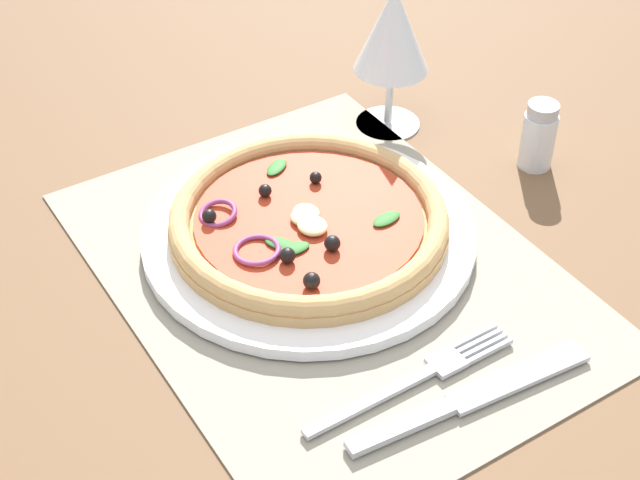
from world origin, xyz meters
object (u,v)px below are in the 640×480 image
Objects in this scene: wine_glass at (393,34)px; pepper_shaker at (538,136)px; fork at (421,375)px; knife at (474,396)px; pizza at (308,220)px; plate at (309,234)px.

wine_glass reaches higher than pepper_shaker.
fork is at bearing -57.85° from pepper_shaker.
fork is 0.90× the size of knife.
knife is at bearing -50.13° from pepper_shaker.
pepper_shaker is at bearing 44.62° from knife.
pizza is 1.31× the size of fork.
pepper_shaker is (-19.63, 23.50, 2.60)cm from knife.
wine_glass is (-29.05, 17.75, 9.44)cm from fork.
wine_glass is (-11.34, 16.37, 9.12)cm from plate.
knife is (3.65, 1.93, 0.03)cm from fork.
knife is 1.35× the size of wine_glass.
wine_glass is at bearing -149.57° from pepper_shaker.
pizza is at bearing -80.74° from plate.
fork is 1.21× the size of wine_glass.
pizza is 24.19cm from pepper_shaker.
pizza reaches higher than plate.
plate is 1.62cm from pizza.
fork is at bearing 122.69° from knife.
fork is at bearing -31.43° from wine_glass.
pepper_shaker is at bearing 31.83° from fork.
fork is 30.15cm from pepper_shaker.
pizza is 17.85cm from fork.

